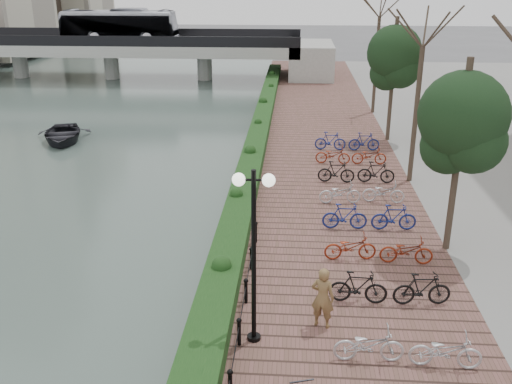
# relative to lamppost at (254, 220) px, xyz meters

# --- Properties ---
(river_water) EXTENTS (30.00, 130.00, 0.02)m
(river_water) POSITION_rel_lamppost_xyz_m (-16.75, 21.73, -3.85)
(river_water) COLOR #4A5D57
(river_water) RESTS_ON ground
(promenade) EXTENTS (8.00, 75.00, 0.50)m
(promenade) POSITION_rel_lamppost_xyz_m (2.25, 14.23, -3.61)
(promenade) COLOR brown
(promenade) RESTS_ON ground
(hedge) EXTENTS (1.10, 56.00, 0.60)m
(hedge) POSITION_rel_lamppost_xyz_m (-1.15, 16.73, -3.06)
(hedge) COLOR #133413
(hedge) RESTS_ON promenade
(chain_fence) EXTENTS (0.10, 14.10, 0.70)m
(chain_fence) POSITION_rel_lamppost_xyz_m (-0.35, -1.27, -3.01)
(chain_fence) COLOR black
(chain_fence) RESTS_ON promenade
(lamppost) EXTENTS (1.02, 0.32, 4.63)m
(lamppost) POSITION_rel_lamppost_xyz_m (0.00, 0.00, 0.00)
(lamppost) COLOR black
(lamppost) RESTS_ON promenade
(pedestrian) EXTENTS (0.73, 0.60, 1.74)m
(pedestrian) POSITION_rel_lamppost_xyz_m (1.77, 0.72, -2.49)
(pedestrian) COLOR brown
(pedestrian) RESTS_ON promenade
(bicycle_parking) EXTENTS (2.40, 19.89, 1.00)m
(bicycle_parking) POSITION_rel_lamppost_xyz_m (3.75, 8.33, -2.89)
(bicycle_parking) COLOR silver
(bicycle_parking) RESTS_ON promenade
(street_trees) EXTENTS (3.20, 37.12, 6.80)m
(street_trees) POSITION_rel_lamppost_xyz_m (6.25, 9.41, -0.18)
(street_trees) COLOR #352B1F
(street_trees) RESTS_ON promenade
(bridge) EXTENTS (36.00, 10.77, 6.50)m
(bridge) POSITION_rel_lamppost_xyz_m (-16.53, 41.73, -0.49)
(bridge) COLOR #9B9B96
(bridge) RESTS_ON ground
(boat) EXTENTS (4.33, 5.20, 0.93)m
(boat) POSITION_rel_lamppost_xyz_m (-12.92, 19.61, -3.38)
(boat) COLOR #222227
(boat) RESTS_ON river_water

